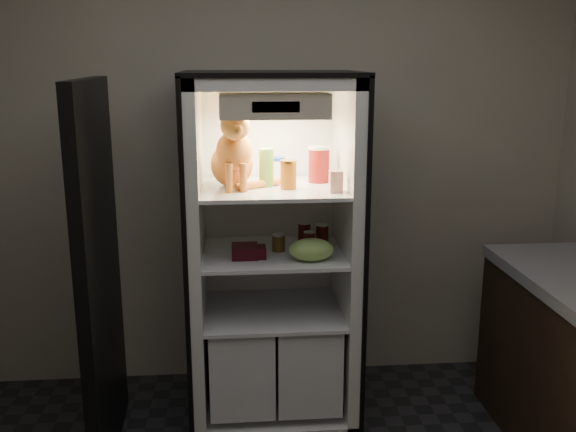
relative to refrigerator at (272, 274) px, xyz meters
name	(u,v)px	position (x,y,z in m)	size (l,w,h in m)	color
room_shell	(299,164)	(0.00, -1.38, 0.83)	(3.60, 3.60, 3.60)	white
refrigerator	(272,274)	(0.00, 0.00, 0.00)	(0.90, 0.72, 1.88)	white
fridge_door	(100,278)	(-0.85, -0.35, 0.12)	(0.09, 0.87, 1.85)	black
tabby_cat	(233,156)	(-0.20, -0.06, 0.66)	(0.38, 0.42, 0.44)	orange
parmesan_shaker	(266,167)	(-0.03, -0.05, 0.60)	(0.08, 0.08, 0.20)	#248430
mayo_tub	(276,169)	(0.03, 0.12, 0.56)	(0.09, 0.09, 0.13)	white
salsa_jar	(288,175)	(0.08, -0.13, 0.57)	(0.08, 0.08, 0.15)	maroon
pepper_jar	(319,164)	(0.26, 0.04, 0.60)	(0.11, 0.11, 0.19)	maroon
cream_carton	(336,182)	(0.30, -0.23, 0.55)	(0.06, 0.06, 0.11)	white
soda_can_a	(304,234)	(0.18, 0.04, 0.21)	(0.07, 0.07, 0.13)	black
soda_can_b	(322,236)	(0.27, 0.00, 0.21)	(0.07, 0.07, 0.12)	black
soda_can_c	(309,242)	(0.19, -0.09, 0.20)	(0.06, 0.06, 0.11)	black
condiment_jar	(279,242)	(0.03, -0.06, 0.20)	(0.07, 0.07, 0.09)	brown
grape_bag	(311,250)	(0.18, -0.24, 0.21)	(0.23, 0.17, 0.11)	#81AD50
berry_box_left	(245,251)	(-0.15, -0.16, 0.18)	(0.13, 0.13, 0.07)	#440B10
berry_box_right	(255,252)	(-0.10, -0.16, 0.18)	(0.11, 0.11, 0.06)	#440B10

